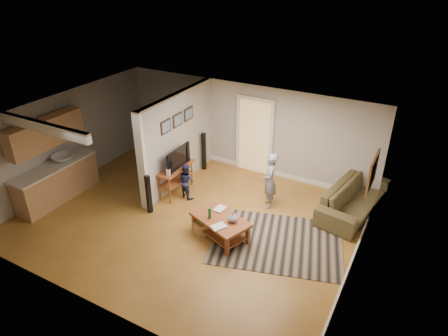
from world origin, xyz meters
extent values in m
plane|color=brown|center=(0.00, 0.00, 0.00)|extent=(7.50, 7.50, 0.00)
cube|color=#A6A29F|center=(0.00, 3.00, 1.25)|extent=(7.50, 0.04, 2.50)
cube|color=#A6A29F|center=(-3.75, 0.00, 1.25)|extent=(0.04, 6.00, 2.50)
cube|color=#A6A29F|center=(3.75, 0.00, 1.25)|extent=(0.04, 6.00, 2.50)
cube|color=white|center=(0.00, 0.00, 2.50)|extent=(7.50, 6.00, 0.04)
cube|color=#A6A29F|center=(-1.20, 1.45, 1.25)|extent=(0.15, 3.10, 2.50)
cube|color=white|center=(-1.20, -0.10, 1.25)|extent=(0.22, 0.10, 2.50)
cube|color=white|center=(0.00, 2.97, 0.06)|extent=(7.50, 0.04, 0.12)
cube|color=white|center=(3.72, 0.00, 0.06)|extent=(0.04, 6.00, 0.12)
cube|color=#D8B272|center=(0.30, 2.94, 1.05)|extent=(0.90, 0.06, 2.10)
cube|color=#AB764E|center=(-3.43, -0.80, 0.45)|extent=(0.60, 2.20, 0.90)
cube|color=beige|center=(-3.43, -0.80, 0.92)|extent=(0.64, 2.24, 0.05)
cube|color=#AB764E|center=(-3.45, -0.80, 1.80)|extent=(0.35, 2.00, 0.70)
imported|color=silver|center=(-3.43, -0.50, 0.94)|extent=(0.54, 0.54, 0.19)
cube|color=black|center=(-1.11, 0.80, 1.85)|extent=(0.03, 0.40, 0.34)
cube|color=black|center=(-1.11, 1.30, 1.85)|extent=(0.03, 0.40, 0.34)
cube|color=black|center=(-1.11, 1.80, 1.85)|extent=(0.03, 0.40, 0.34)
cube|color=#976231|center=(3.71, 1.00, 1.75)|extent=(0.04, 0.90, 0.68)
cube|color=black|center=(2.13, 0.19, 0.01)|extent=(3.26, 2.75, 0.01)
imported|color=#4A4325|center=(3.30, 2.20, 0.00)|extent=(1.35, 2.55, 0.71)
cube|color=maroon|center=(0.97, -0.24, 0.47)|extent=(1.45, 1.14, 0.06)
cube|color=silver|center=(0.97, -0.24, 0.47)|extent=(0.90, 0.69, 0.02)
cube|color=maroon|center=(0.97, -0.24, 0.16)|extent=(1.32, 1.00, 0.03)
cube|color=maroon|center=(0.33, -0.32, 0.23)|extent=(0.10, 0.10, 0.47)
cube|color=maroon|center=(1.39, -0.71, 0.23)|extent=(0.10, 0.10, 0.47)
cube|color=maroon|center=(0.54, 0.24, 0.23)|extent=(0.10, 0.10, 0.47)
cube|color=maroon|center=(1.60, -0.16, 0.23)|extent=(0.10, 0.10, 0.47)
imported|color=navy|center=(1.26, -0.21, 0.50)|extent=(0.27, 0.27, 0.22)
cylinder|color=#145B24|center=(0.76, -0.33, 0.63)|extent=(0.07, 0.07, 0.25)
imported|color=#998C4C|center=(0.68, 0.07, 0.50)|extent=(0.24, 0.30, 0.03)
imported|color=#66594C|center=(0.99, -0.47, 0.50)|extent=(0.35, 0.38, 0.02)
cube|color=maroon|center=(-0.95, 0.86, 0.73)|extent=(0.47, 1.21, 0.05)
cube|color=maroon|center=(-0.95, 0.86, 0.40)|extent=(0.42, 1.11, 0.03)
cylinder|color=maroon|center=(-1.09, 0.34, 0.37)|extent=(0.05, 0.05, 0.74)
cylinder|color=maroon|center=(-1.11, 1.38, 0.37)|extent=(0.05, 0.05, 0.74)
cylinder|color=maroon|center=(-0.79, 0.34, 0.37)|extent=(0.05, 0.05, 0.74)
cylinder|color=maroon|center=(-0.81, 1.38, 0.37)|extent=(0.05, 0.05, 0.74)
imported|color=black|center=(-0.93, 0.86, 0.75)|extent=(0.14, 0.97, 0.56)
cylinder|color=white|center=(-0.84, 0.41, 0.84)|extent=(0.10, 0.10, 0.18)
cube|color=black|center=(-1.00, -0.20, 0.50)|extent=(0.13, 0.13, 1.00)
cube|color=black|center=(-1.00, 2.34, 0.56)|extent=(0.13, 0.13, 1.12)
cylinder|color=#A67B48|center=(0.51, -0.26, 0.14)|extent=(0.43, 0.43, 0.28)
sphere|color=#C94319|center=(0.56, -0.22, 0.28)|extent=(0.13, 0.13, 0.13)
sphere|color=gold|center=(0.44, -0.24, 0.30)|extent=(0.13, 0.13, 0.13)
sphere|color=#228B2C|center=(0.51, -0.32, 0.32)|extent=(0.13, 0.13, 0.13)
imported|color=gray|center=(1.41, 1.43, 0.00)|extent=(0.51, 0.61, 1.43)
imported|color=#212346|center=(-0.60, 0.81, 0.00)|extent=(0.54, 0.47, 0.94)
camera|label=1|loc=(4.43, -6.41, 5.51)|focal=32.00mm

